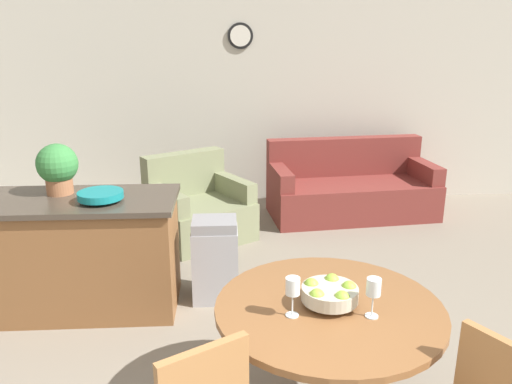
# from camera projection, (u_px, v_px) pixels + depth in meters

# --- Properties ---
(wall_back) EXTENTS (8.00, 0.09, 2.70)m
(wall_back) POSITION_uv_depth(u_px,v_px,m) (230.00, 95.00, 6.21)
(wall_back) COLOR beige
(wall_back) RESTS_ON ground_plane
(dining_table) EXTENTS (1.15, 1.15, 0.73)m
(dining_table) POSITION_uv_depth(u_px,v_px,m) (328.00, 334.00, 2.55)
(dining_table) COLOR brown
(dining_table) RESTS_ON ground_plane
(fruit_bowl) EXTENTS (0.28, 0.28, 0.12)m
(fruit_bowl) POSITION_uv_depth(u_px,v_px,m) (330.00, 293.00, 2.48)
(fruit_bowl) COLOR #B7B29E
(fruit_bowl) RESTS_ON dining_table
(wine_glass_left) EXTENTS (0.07, 0.07, 0.20)m
(wine_glass_left) POSITION_uv_depth(u_px,v_px,m) (293.00, 288.00, 2.36)
(wine_glass_left) COLOR silver
(wine_glass_left) RESTS_ON dining_table
(wine_glass_right) EXTENTS (0.07, 0.07, 0.20)m
(wine_glass_right) POSITION_uv_depth(u_px,v_px,m) (374.00, 289.00, 2.36)
(wine_glass_right) COLOR silver
(wine_glass_right) RESTS_ON dining_table
(kitchen_island) EXTENTS (1.45, 0.71, 0.89)m
(kitchen_island) POSITION_uv_depth(u_px,v_px,m) (83.00, 254.00, 3.79)
(kitchen_island) COLOR brown
(kitchen_island) RESTS_ON ground_plane
(teal_bowl) EXTENTS (0.32, 0.32, 0.07)m
(teal_bowl) POSITION_uv_depth(u_px,v_px,m) (101.00, 195.00, 3.58)
(teal_bowl) COLOR #147A7F
(teal_bowl) RESTS_ON kitchen_island
(potted_plant) EXTENTS (0.30, 0.30, 0.38)m
(potted_plant) POSITION_uv_depth(u_px,v_px,m) (58.00, 167.00, 3.72)
(potted_plant) COLOR #A36642
(potted_plant) RESTS_ON kitchen_island
(trash_bin) EXTENTS (0.36, 0.30, 0.68)m
(trash_bin) POSITION_uv_depth(u_px,v_px,m) (215.00, 260.00, 3.96)
(trash_bin) COLOR #9E9EA3
(trash_bin) RESTS_ON ground_plane
(couch) EXTENTS (1.98, 1.05, 0.88)m
(couch) POSITION_uv_depth(u_px,v_px,m) (350.00, 190.00, 5.92)
(couch) COLOR maroon
(couch) RESTS_ON ground_plane
(armchair) EXTENTS (1.22, 1.21, 0.86)m
(armchair) POSITION_uv_depth(u_px,v_px,m) (198.00, 210.00, 5.25)
(armchair) COLOR #7A7F5B
(armchair) RESTS_ON ground_plane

